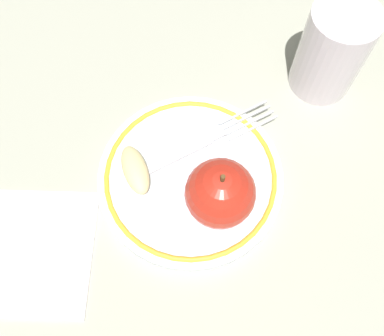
{
  "coord_description": "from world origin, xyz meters",
  "views": [
    {
      "loc": [
        0.04,
        -0.17,
        0.46
      ],
      "look_at": [
        0.0,
        0.01,
        0.04
      ],
      "focal_mm": 40.0,
      "sensor_mm": 36.0,
      "label": 1
    }
  ],
  "objects_px": {
    "apple_red_whole": "(220,193)",
    "napkin_folded": "(30,251)",
    "apple_slice_front": "(136,166)",
    "drinking_glass": "(332,51)",
    "fork": "(199,144)",
    "plate": "(192,178)"
  },
  "relations": [
    {
      "from": "plate",
      "to": "fork",
      "type": "distance_m",
      "value": 0.04
    },
    {
      "from": "plate",
      "to": "apple_slice_front",
      "type": "bearing_deg",
      "value": -175.14
    },
    {
      "from": "plate",
      "to": "napkin_folded",
      "type": "distance_m",
      "value": 0.2
    },
    {
      "from": "apple_red_whole",
      "to": "apple_slice_front",
      "type": "relative_size",
      "value": 1.34
    },
    {
      "from": "fork",
      "to": "napkin_folded",
      "type": "bearing_deg",
      "value": -175.06
    },
    {
      "from": "plate",
      "to": "drinking_glass",
      "type": "bearing_deg",
      "value": 51.01
    },
    {
      "from": "drinking_glass",
      "to": "napkin_folded",
      "type": "bearing_deg",
      "value": -136.05
    },
    {
      "from": "fork",
      "to": "drinking_glass",
      "type": "distance_m",
      "value": 0.19
    },
    {
      "from": "apple_red_whole",
      "to": "napkin_folded",
      "type": "distance_m",
      "value": 0.22
    },
    {
      "from": "apple_red_whole",
      "to": "fork",
      "type": "relative_size",
      "value": 0.52
    },
    {
      "from": "plate",
      "to": "apple_red_whole",
      "type": "bearing_deg",
      "value": -40.36
    },
    {
      "from": "apple_red_whole",
      "to": "plate",
      "type": "bearing_deg",
      "value": 139.64
    },
    {
      "from": "napkin_folded",
      "to": "plate",
      "type": "bearing_deg",
      "value": 36.14
    },
    {
      "from": "drinking_glass",
      "to": "apple_slice_front",
      "type": "bearing_deg",
      "value": -138.91
    },
    {
      "from": "drinking_glass",
      "to": "napkin_folded",
      "type": "xyz_separation_m",
      "value": [
        -0.29,
        -0.28,
        -0.06
      ]
    },
    {
      "from": "plate",
      "to": "drinking_glass",
      "type": "distance_m",
      "value": 0.22
    },
    {
      "from": "drinking_glass",
      "to": "napkin_folded",
      "type": "relative_size",
      "value": 0.84
    },
    {
      "from": "fork",
      "to": "napkin_folded",
      "type": "distance_m",
      "value": 0.22
    },
    {
      "from": "fork",
      "to": "apple_red_whole",
      "type": "bearing_deg",
      "value": -102.73
    },
    {
      "from": "napkin_folded",
      "to": "apple_slice_front",
      "type": "bearing_deg",
      "value": 49.17
    },
    {
      "from": "apple_red_whole",
      "to": "apple_slice_front",
      "type": "xyz_separation_m",
      "value": [
        -0.1,
        0.02,
        -0.03
      ]
    },
    {
      "from": "plate",
      "to": "drinking_glass",
      "type": "height_order",
      "value": "drinking_glass"
    }
  ]
}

